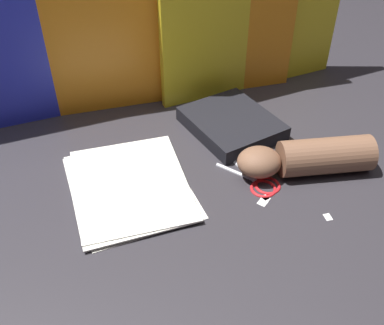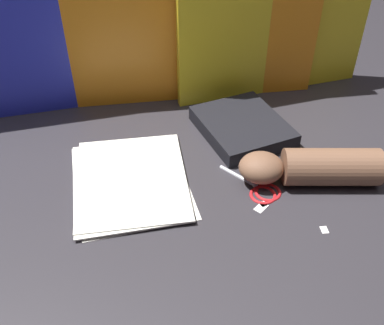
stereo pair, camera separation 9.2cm
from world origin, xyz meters
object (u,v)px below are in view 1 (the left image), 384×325
object	(u,v)px
book_closed	(231,123)
scissors	(258,181)
paper_stack	(129,186)
hand_forearm	(308,158)

from	to	relation	value
book_closed	scissors	bearing A→B (deg)	-93.94
book_closed	scissors	xyz separation A→B (m)	(-0.01, -0.20, -0.01)
scissors	paper_stack	bearing A→B (deg)	166.91
book_closed	hand_forearm	xyz separation A→B (m)	(0.10, -0.20, 0.02)
paper_stack	scissors	size ratio (longest dim) A/B	1.96
scissors	hand_forearm	distance (m)	0.12
book_closed	paper_stack	bearing A→B (deg)	-153.30
book_closed	hand_forearm	world-z (taller)	hand_forearm
scissors	hand_forearm	bearing A→B (deg)	1.78
paper_stack	scissors	bearing A→B (deg)	-13.09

